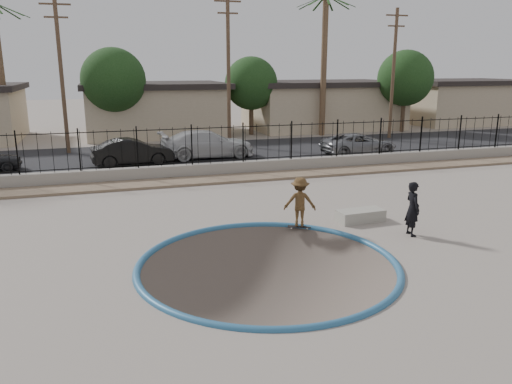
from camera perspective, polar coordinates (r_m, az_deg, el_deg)
The scene contains 24 objects.
ground at distance 25.82m, azimuth -7.82°, elevation 0.12°, with size 120.00×120.00×2.20m, color gray.
bowl_pit at distance 13.41m, azimuth 1.37°, elevation -8.30°, with size 6.84×6.84×1.80m, color #53463F, non-canonical shape.
coping_ring at distance 13.41m, azimuth 1.37°, elevation -8.30°, with size 7.04×7.04×0.20m, color #2A608A.
rock_strip at distance 22.87m, azimuth -6.76°, elevation 1.29°, with size 42.00×1.60×0.11m, color #927960.
retaining_wall at distance 23.87m, azimuth -7.26°, elevation 2.43°, with size 42.00×0.45×0.60m, color gray.
fence at distance 23.66m, azimuth -7.35°, elevation 5.27°, with size 40.00×0.04×1.80m.
street at distance 30.43m, azimuth -9.46°, elevation 4.36°, with size 90.00×8.00×0.04m, color black.
house_center at distance 39.56m, azimuth -11.51°, elevation 9.37°, with size 10.60×8.60×3.90m.
house_east at distance 43.27m, azimuth 7.54°, elevation 9.92°, with size 12.60×8.60×3.90m.
house_east_far at distance 50.70m, azimuth 22.30°, elevation 9.62°, with size 11.60×8.60×3.90m.
palm_right at distance 38.29m, azimuth 7.87°, elevation 17.39°, with size 2.30×2.30×10.30m.
utility_pole_left at distance 31.81m, azimuth -21.36°, elevation 12.51°, with size 1.70×0.24×9.00m.
utility_pole_mid at distance 32.72m, azimuth -3.17°, elevation 13.90°, with size 1.70×0.24×9.50m.
utility_pole_right at distance 37.49m, azimuth 15.42°, elevation 13.08°, with size 1.70×0.24×9.00m.
street_tree_left at distance 35.76m, azimuth -15.98°, elevation 12.19°, with size 4.32×4.32×6.36m.
street_tree_mid at distance 38.36m, azimuth -0.55°, elevation 12.30°, with size 3.96×3.96×5.83m.
street_tree_right at distance 41.65m, azimuth 16.71°, elevation 12.35°, with size 4.32×4.32×6.36m.
skater at distance 16.10m, azimuth 5.03°, elevation -1.46°, with size 1.03×0.59×1.59m, color brown.
skateboard at distance 16.32m, azimuth 4.97°, elevation -3.98°, with size 0.77×0.47×0.06m.
videographer at distance 16.14m, azimuth 17.46°, elevation -1.84°, with size 0.62×0.41×1.71m, color black.
concrete_ledge at distance 17.31m, azimuth 11.85°, elevation -2.66°, with size 1.60×0.70×0.40m, color #9A9688.
car_b at distance 27.18m, azimuth -13.93°, elevation 4.48°, with size 1.47×4.21×1.39m, color black.
car_c at distance 28.64m, azimuth -5.61°, elevation 5.48°, with size 2.18×5.36×1.56m, color #BBBBBD.
car_d at distance 30.19m, azimuth 11.66°, elevation 5.42°, with size 2.08×4.50×1.25m, color gray.
Camera 1 is at (-3.95, -12.74, 5.14)m, focal length 35.00 mm.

